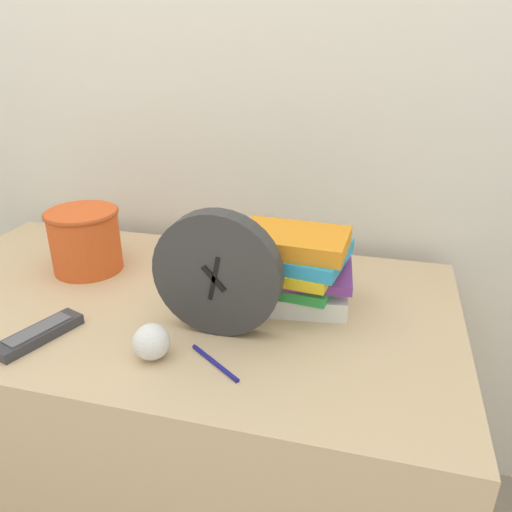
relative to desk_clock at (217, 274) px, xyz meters
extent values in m
cube|color=silver|center=(-0.15, 0.51, 0.36)|extent=(6.00, 0.04, 2.40)
cube|color=tan|center=(-0.15, 0.09, -0.48)|extent=(1.25, 0.69, 0.71)
cylinder|color=#333333|center=(0.00, 0.00, 0.00)|extent=(0.25, 0.04, 0.25)
cylinder|color=white|center=(0.00, -0.01, 0.00)|extent=(0.22, 0.01, 0.22)
cube|color=black|center=(0.00, -0.02, 0.00)|extent=(0.05, 0.01, 0.05)
cube|color=black|center=(0.00, -0.02, 0.00)|extent=(0.03, 0.01, 0.09)
cylinder|color=black|center=(0.00, -0.02, 0.00)|extent=(0.01, 0.00, 0.01)
cube|color=white|center=(0.12, 0.15, -0.10)|extent=(0.25, 0.18, 0.04)
cube|color=green|center=(0.11, 0.13, -0.07)|extent=(0.20, 0.14, 0.02)
cube|color=#7A3899|center=(0.13, 0.15, -0.05)|extent=(0.24, 0.18, 0.02)
cube|color=yellow|center=(0.11, 0.13, -0.03)|extent=(0.22, 0.18, 0.02)
cube|color=#2D9ED1|center=(0.13, 0.14, 0.00)|extent=(0.22, 0.20, 0.03)
cube|color=orange|center=(0.12, 0.13, 0.03)|extent=(0.23, 0.16, 0.04)
cylinder|color=#E05623|center=(-0.40, 0.18, -0.05)|extent=(0.17, 0.17, 0.15)
torus|color=#B3451C|center=(-0.40, 0.18, 0.02)|extent=(0.17, 0.17, 0.01)
cube|color=#333338|center=(-0.33, -0.11, -0.11)|extent=(0.10, 0.18, 0.02)
cube|color=#59595E|center=(-0.33, -0.11, -0.10)|extent=(0.08, 0.13, 0.00)
sphere|color=white|center=(-0.09, -0.11, -0.09)|extent=(0.07, 0.07, 0.07)
cylinder|color=navy|center=(0.03, -0.11, -0.12)|extent=(0.11, 0.08, 0.01)
camera|label=1|loc=(0.28, -0.79, 0.42)|focal=35.00mm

